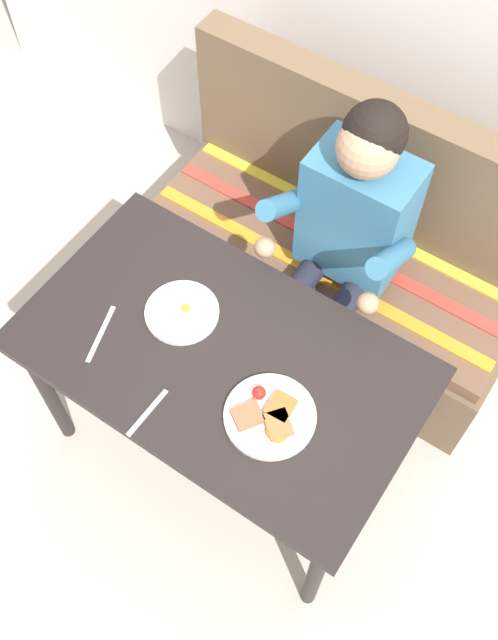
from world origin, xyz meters
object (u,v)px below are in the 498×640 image
plate_eggs (182,312)px  person (346,233)px  couch (338,260)px  knife (101,334)px  fork (147,413)px  plate_breakfast (270,416)px  table (221,367)px

plate_eggs → person: bearing=64.2°
couch → knife: 1.05m
couch → plate_eggs: (-0.18, -0.71, 0.41)m
fork → knife: 0.30m
plate_breakfast → couch: bearing=105.1°
plate_eggs → couch: bearing=76.0°
plate_breakfast → fork: 0.34m
table → person: size_ratio=0.99×
person → plate_eggs: person is taller
plate_breakfast → fork: bearing=-148.3°
knife → plate_eggs: bearing=33.6°
plate_breakfast → plate_eggs: plate_breakfast is taller
knife → couch: bearing=52.4°
person → table: bearing=-97.9°
table → fork: size_ratio=7.06×
plate_eggs → knife: plate_eggs is taller
plate_eggs → fork: bearing=-70.0°
knife → fork: bearing=-41.7°
plate_breakfast → fork: size_ratio=1.54×
couch → knife: couch is taller
couch → plate_eggs: 0.84m
fork → knife: bearing=157.2°
table → knife: (-0.34, -0.14, 0.08)m
plate_eggs → plate_breakfast: bearing=-18.8°
fork → person: bearing=82.0°
table → knife: bearing=-156.7°
plate_breakfast → plate_eggs: bearing=161.2°
table → person: 0.60m
table → plate_breakfast: bearing=-21.0°
knife → person: bearing=43.0°
table → fork: (-0.06, -0.27, 0.08)m
plate_breakfast → fork: (-0.29, -0.18, -0.01)m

